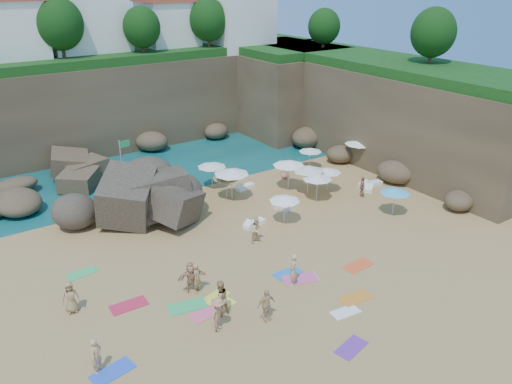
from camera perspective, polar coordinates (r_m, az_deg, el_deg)
ground at (r=31.36m, az=0.09°, el=-6.00°), size 120.00×120.00×0.00m
seawater at (r=56.83m, az=-17.45°, el=6.74°), size 120.00×120.00×0.00m
cliff_back at (r=51.84m, az=-14.11°, el=10.13°), size 44.00×8.00×8.00m
cliff_right at (r=47.39m, az=13.83°, el=8.92°), size 8.00×30.00×8.00m
cliff_corner at (r=54.65m, az=2.95°, el=11.48°), size 10.00×12.00×8.00m
rock_promontory at (r=41.70m, az=-25.69°, el=-0.66°), size 12.00×7.00×2.00m
clifftop_buildings at (r=51.80m, az=-14.24°, el=18.26°), size 28.48×9.48×7.00m
clifftop_trees at (r=46.77m, az=-9.13°, el=18.17°), size 35.60×23.82×4.40m
rock_outcrop at (r=34.98m, az=-15.38°, el=-3.60°), size 9.42×7.53×3.48m
flag_pole at (r=38.49m, az=-14.95°, el=3.53°), size 0.85×0.16×4.37m
parasol_0 at (r=38.85m, az=-5.08°, el=3.12°), size 2.24×2.24×2.11m
parasol_1 at (r=36.54m, az=-2.82°, el=2.34°), size 2.59×2.59×2.45m
parasol_2 at (r=38.52m, az=3.77°, el=3.31°), size 2.48×2.48×2.35m
parasol_3 at (r=44.30m, az=11.71°, el=5.61°), size 2.48×2.48×2.34m
parasol_4 at (r=43.05m, az=6.23°, el=4.81°), size 1.97×1.97×1.86m
parasol_5 at (r=33.26m, az=3.28°, el=-0.75°), size 2.07×2.07×1.96m
parasol_6 at (r=36.93m, az=-3.43°, el=1.80°), size 2.06×2.06×1.95m
parasol_7 at (r=37.81m, az=6.01°, el=2.67°), size 2.37×2.37×2.24m
parasol_8 at (r=36.82m, az=7.04°, el=1.72°), size 2.15×2.15×2.04m
parasol_9 at (r=38.45m, az=8.23°, el=2.47°), size 2.04×2.04×1.93m
parasol_10 at (r=35.65m, az=15.62°, el=0.14°), size 2.09×2.09×1.98m
lounger_0 at (r=36.34m, az=3.30°, el=-1.41°), size 1.90×1.03×0.28m
lounger_1 at (r=39.23m, az=-1.27°, el=0.57°), size 1.81×0.92×0.27m
lounger_2 at (r=40.73m, az=12.95°, el=0.87°), size 2.05×0.89×0.31m
lounger_3 at (r=33.57m, az=-0.19°, el=-3.62°), size 1.79×0.92×0.27m
lounger_4 at (r=36.03m, az=3.96°, el=-1.70°), size 1.65×0.85×0.24m
lounger_5 at (r=40.23m, az=12.83°, el=0.58°), size 1.84×1.61×0.29m
towel_0 at (r=23.34m, az=-16.06°, el=-19.14°), size 1.96×1.21×0.03m
towel_1 at (r=25.69m, az=-5.62°, el=-13.62°), size 1.76×0.95×0.03m
towel_2 at (r=27.11m, az=11.32°, el=-11.77°), size 1.84×1.03×0.03m
towel_3 at (r=26.26m, az=-7.86°, el=-12.80°), size 2.11×1.36×0.03m
towel_4 at (r=26.13m, az=-3.91°, el=-12.81°), size 1.56×1.00×0.03m
towel_5 at (r=28.22m, az=5.20°, el=-9.78°), size 2.03×1.48×0.03m
towel_6 at (r=24.03m, az=10.84°, el=-17.06°), size 1.79×1.17×0.03m
towel_7 at (r=26.87m, az=-14.32°, el=-12.44°), size 1.90×1.00×0.03m
towel_8 at (r=28.58m, az=3.61°, el=-9.25°), size 1.67×0.84×0.03m
towel_9 at (r=28.18m, az=5.05°, el=-9.82°), size 2.16×1.60×0.03m
towel_10 at (r=29.81m, az=11.62°, el=-8.23°), size 1.87×0.99×0.03m
towel_11 at (r=30.19m, az=-19.30°, el=-8.74°), size 1.75×1.03×0.03m
towel_12 at (r=26.77m, az=-4.63°, el=-11.83°), size 1.67×1.14×0.03m
towel_13 at (r=26.04m, az=10.18°, el=-13.34°), size 1.56×0.90×0.03m
person_stand_0 at (r=23.01m, az=-17.77°, el=-17.38°), size 0.73×0.70×1.68m
person_stand_1 at (r=25.02m, az=-4.14°, el=-12.01°), size 0.97×0.78×1.92m
person_stand_2 at (r=36.02m, az=-9.05°, el=-0.59°), size 1.23×1.06×1.81m
person_stand_3 at (r=38.39m, az=12.06°, el=0.58°), size 0.86×1.00×1.61m
person_stand_4 at (r=41.00m, az=3.32°, el=2.56°), size 0.85×0.65×1.55m
person_stand_5 at (r=34.52m, az=-16.36°, el=-2.43°), size 1.67×0.50×1.80m
person_stand_6 at (r=27.20m, az=4.27°, el=-8.85°), size 0.79×0.80×1.87m
person_lie_0 at (r=24.52m, az=-4.29°, el=-15.01°), size 1.80×2.07×0.47m
person_lie_1 at (r=25.06m, az=1.15°, el=-14.01°), size 1.01×1.71×0.42m
person_lie_2 at (r=27.15m, az=-20.24°, el=-12.34°), size 1.13×1.82×0.45m
person_lie_3 at (r=27.27m, az=-7.36°, el=-10.69°), size 1.81×1.91×0.44m
person_lie_4 at (r=27.15m, az=-6.66°, el=-10.89°), size 1.42×1.73×0.40m
person_lie_5 at (r=31.48m, az=0.12°, el=-5.22°), size 0.98×1.73×0.63m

